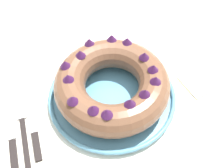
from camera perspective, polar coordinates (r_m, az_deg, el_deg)
name	(u,v)px	position (r m, az deg, el deg)	size (l,w,h in m)	color
dining_table	(116,106)	(0.81, 0.79, -4.77)	(1.35, 1.30, 0.74)	silver
serving_dish	(112,95)	(0.72, 0.00, -2.47)	(0.35, 0.35, 0.02)	#518EB2
bundt_cake	(112,84)	(0.68, -0.01, 0.07)	(0.30, 0.30, 0.10)	brown
fork	(23,128)	(0.71, -18.76, -9.05)	(0.02, 0.20, 0.01)	black
serving_knife	(13,142)	(0.70, -20.84, -11.71)	(0.02, 0.23, 0.01)	black
cake_knife	(35,134)	(0.70, -16.44, -10.39)	(0.02, 0.17, 0.01)	black
napkin	(204,80)	(0.81, 19.32, 0.89)	(0.13, 0.09, 0.00)	beige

